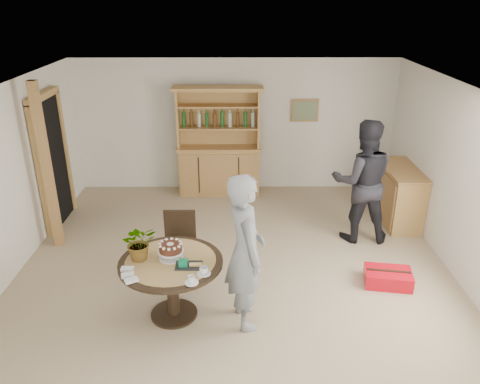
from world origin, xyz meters
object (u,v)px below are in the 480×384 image
(hutch, at_px, (219,158))
(teen_boy, at_px, (245,252))
(adult_person, at_px, (362,181))
(sideboard, at_px, (399,195))
(dining_table, at_px, (171,272))
(red_suitcase, at_px, (388,278))
(dining_chair, at_px, (180,242))

(hutch, bearing_deg, teen_boy, -83.65)
(hutch, height_order, adult_person, hutch)
(sideboard, bearing_deg, dining_table, -143.94)
(hutch, distance_m, teen_boy, 3.89)
(teen_boy, bearing_deg, dining_table, 68.97)
(dining_table, xyz_separation_m, adult_person, (2.65, 1.92, 0.35))
(red_suitcase, bearing_deg, dining_table, -158.03)
(dining_table, bearing_deg, teen_boy, -6.71)
(hutch, relative_size, dining_chair, 2.16)
(teen_boy, distance_m, red_suitcase, 2.20)
(teen_boy, xyz_separation_m, red_suitcase, (1.91, 0.73, -0.83))
(sideboard, height_order, red_suitcase, sideboard)
(dining_chair, bearing_deg, teen_boy, -47.81)
(hutch, distance_m, sideboard, 3.29)
(teen_boy, bearing_deg, red_suitcase, -83.49)
(hutch, xyz_separation_m, red_suitcase, (2.34, -3.13, -0.59))
(sideboard, distance_m, red_suitcase, 2.05)
(hutch, distance_m, dining_chair, 2.97)
(dining_chair, relative_size, red_suitcase, 1.44)
(hutch, relative_size, adult_person, 1.07)
(hutch, relative_size, sideboard, 1.62)
(dining_table, distance_m, teen_boy, 0.91)
(dining_table, height_order, adult_person, adult_person)
(sideboard, bearing_deg, teen_boy, -134.90)
(sideboard, height_order, adult_person, adult_person)
(dining_chair, bearing_deg, adult_person, 22.04)
(sideboard, bearing_deg, dining_chair, -153.97)
(dining_table, bearing_deg, sideboard, 36.06)
(hutch, xyz_separation_m, sideboard, (3.04, -1.24, -0.22))
(adult_person, relative_size, red_suitcase, 2.91)
(adult_person, bearing_deg, red_suitcase, 98.09)
(hutch, xyz_separation_m, dining_table, (-0.42, -3.76, -0.08))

